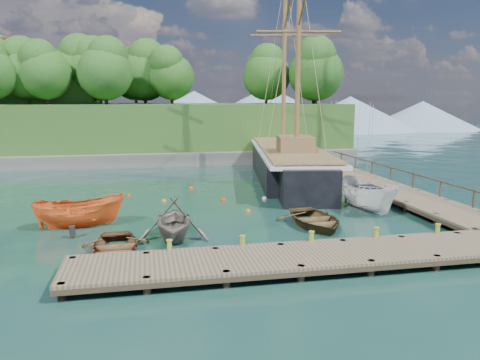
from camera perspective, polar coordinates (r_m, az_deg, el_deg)
The scene contains 24 objects.
ground at distance 24.68m, azimuth 0.16°, elevation -5.62°, with size 160.00×160.00×0.00m, color #183930.
dock_near at distance 19.14m, azimuth 10.14°, elevation -9.08°, with size 20.00×3.20×1.10m.
dock_east at distance 34.95m, azimuth 16.52°, elevation -0.66°, with size 3.20×24.00×1.10m.
bollard_0 at distance 19.37m, azimuth -8.54°, elevation -10.16°, with size 0.26×0.26×0.45m, color olive.
bollard_1 at distance 19.72m, azimuth 0.32°, elevation -9.67°, with size 0.26×0.26×0.45m, color olive.
bollard_2 at distance 20.52m, azimuth 8.65°, elevation -9.00°, with size 0.26×0.26×0.45m, color olive.
bollard_3 at distance 21.70m, azimuth 16.19°, elevation -8.23°, with size 0.26×0.26×0.45m, color olive.
bollard_4 at distance 23.21m, azimuth 22.82°, elevation -7.43°, with size 0.26×0.26×0.45m, color olive.
rowboat_0 at distance 21.05m, azimuth -15.00°, elevation -8.74°, with size 3.02×4.23×0.88m, color brown.
rowboat_1 at distance 22.68m, azimuth -8.04°, elevation -7.13°, with size 3.47×4.02×2.12m, color #685E54.
rowboat_2 at distance 24.95m, azimuth 9.10°, elevation -5.57°, with size 3.29×4.61×0.96m, color #4F3B21.
motorboat_orange at distance 25.87m, azimuth -18.88°, elevation -5.43°, with size 1.73×4.61×1.78m, color orange.
cabin_boat_white at distance 29.03m, azimuth 15.14°, elevation -3.59°, with size 2.05×5.44×2.10m, color white.
schooner at distance 38.88m, azimuth 5.95°, elevation 1.78°, with size 8.41×27.76×20.50m.
mooring_buoy_0 at distance 29.42m, azimuth -15.14°, elevation -3.41°, with size 0.33×0.33×0.33m, color white.
mooring_buoy_1 at distance 30.72m, azimuth -9.21°, elevation -2.63°, with size 0.32×0.32×0.32m, color orange.
mooring_buoy_2 at distance 30.61m, azimuth -2.04°, elevation -2.55°, with size 0.35×0.35×0.35m, color #D03800.
mooring_buoy_3 at distance 31.12m, azimuth 3.01°, elevation -2.35°, with size 0.35×0.35×0.35m, color silver.
mooring_buoy_4 at distance 32.95m, azimuth -13.36°, elevation -1.92°, with size 0.27×0.27×0.27m, color #EA3900.
mooring_buoy_5 at distance 34.86m, azimuth -5.97°, elevation -1.06°, with size 0.33×0.33×0.33m, color #EC3700.
mooring_buoy_6 at distance 31.35m, azimuth -14.73°, elevation -2.58°, with size 0.27×0.27×0.27m, color silver.
mooring_buoy_7 at distance 27.67m, azimuth 1.01°, elevation -3.90°, with size 0.34×0.34×0.34m, color #D0620F.
headland at distance 55.24m, azimuth -20.14°, elevation 8.22°, with size 51.00×19.31×12.90m.
distant_ridge at distance 93.75m, azimuth -6.02°, elevation 8.50°, with size 117.00×40.00×10.00m.
Camera 1 is at (-4.82, -23.28, 6.62)m, focal length 35.00 mm.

